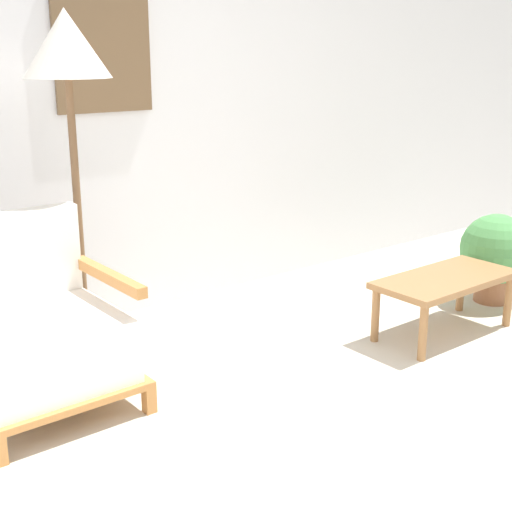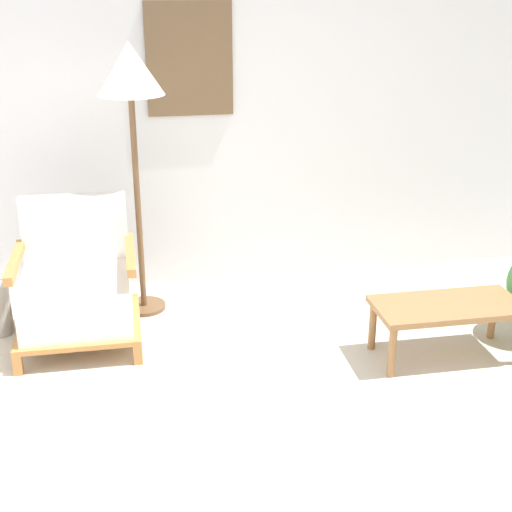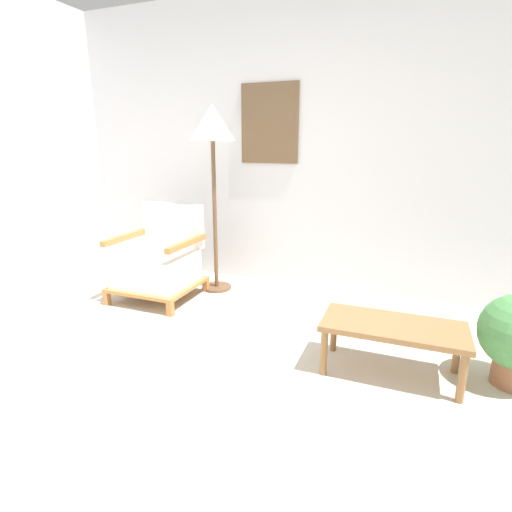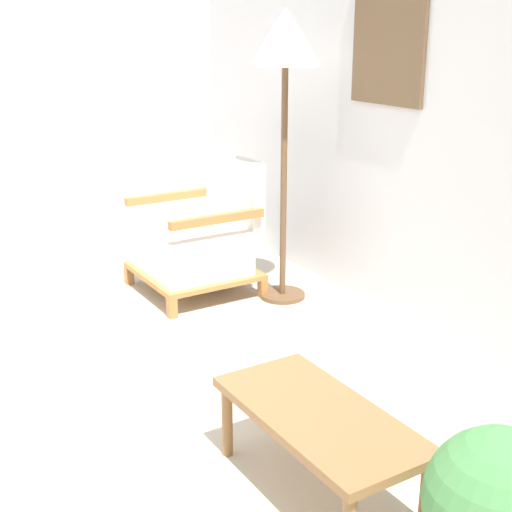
{
  "view_description": "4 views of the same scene",
  "coord_description": "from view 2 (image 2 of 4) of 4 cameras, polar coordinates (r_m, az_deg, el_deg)",
  "views": [
    {
      "loc": [
        -2.11,
        -1.19,
        1.52
      ],
      "look_at": [
        -0.02,
        1.42,
        0.55
      ],
      "focal_mm": 50.0,
      "sensor_mm": 36.0,
      "label": 1
    },
    {
      "loc": [
        -0.71,
        -2.32,
        2.04
      ],
      "look_at": [
        -0.02,
        1.42,
        0.55
      ],
      "focal_mm": 50.0,
      "sensor_mm": 36.0,
      "label": 2
    },
    {
      "loc": [
        1.04,
        -1.28,
        1.37
      ],
      "look_at": [
        -0.02,
        1.42,
        0.55
      ],
      "focal_mm": 28.0,
      "sensor_mm": 36.0,
      "label": 3
    },
    {
      "loc": [
        2.77,
        -0.28,
        1.63
      ],
      "look_at": [
        -0.02,
        1.42,
        0.55
      ],
      "focal_mm": 50.0,
      "sensor_mm": 36.0,
      "label": 4
    }
  ],
  "objects": [
    {
      "name": "wall_back",
      "position": [
        4.88,
        -2.05,
        13.25
      ],
      "size": [
        8.0,
        0.09,
        2.7
      ],
      "color": "silver",
      "rests_on": "ground_plane"
    },
    {
      "name": "armchair",
      "position": [
        4.31,
        -14.11,
        -2.74
      ],
      "size": [
        0.7,
        0.67,
        0.83
      ],
      "color": "#B2753D",
      "rests_on": "ground_plane"
    },
    {
      "name": "floor_lamp",
      "position": [
        4.37,
        -10.04,
        13.47
      ],
      "size": [
        0.41,
        0.41,
        1.7
      ],
      "color": "brown",
      "rests_on": "ground_plane"
    },
    {
      "name": "ground_plane",
      "position": [
        3.17,
        5.32,
        -18.77
      ],
      "size": [
        14.0,
        14.0,
        0.0
      ],
      "primitive_type": "plane",
      "color": "beige"
    },
    {
      "name": "coffee_table",
      "position": [
        4.17,
        15.07,
        -4.26
      ],
      "size": [
        0.84,
        0.4,
        0.33
      ],
      "color": "olive",
      "rests_on": "ground_plane"
    }
  ]
}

